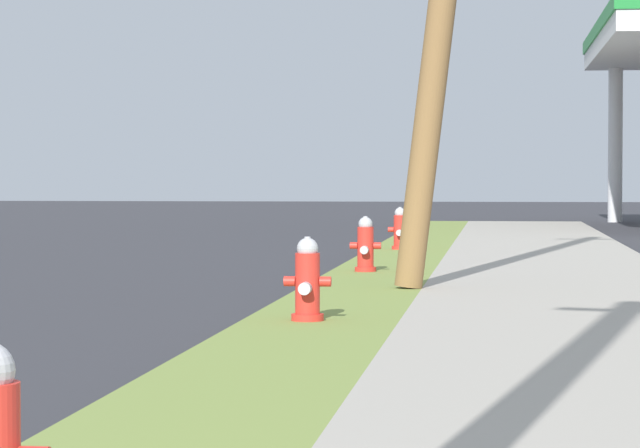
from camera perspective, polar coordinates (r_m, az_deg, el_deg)
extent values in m
cylinder|color=red|center=(13.09, -0.49, -3.62)|extent=(0.29, 0.29, 0.06)
cylinder|color=red|center=(13.07, -0.49, -2.44)|extent=(0.22, 0.22, 0.60)
sphere|color=#B2B2B7|center=(13.05, -0.49, -0.95)|extent=(0.19, 0.19, 0.19)
cylinder|color=#B2B2B7|center=(13.05, -0.49, -0.60)|extent=(0.06, 0.06, 0.05)
cylinder|color=red|center=(13.09, -1.18, -2.22)|extent=(0.10, 0.09, 0.09)
cylinder|color=red|center=(13.05, 0.21, -2.24)|extent=(0.10, 0.09, 0.09)
cylinder|color=#B2B2B7|center=(12.90, -0.58, -2.51)|extent=(0.11, 0.12, 0.11)
cylinder|color=red|center=(19.87, 1.77, -1.76)|extent=(0.29, 0.29, 0.06)
cylinder|color=red|center=(19.85, 1.77, -0.98)|extent=(0.22, 0.22, 0.60)
sphere|color=#B2B2B7|center=(19.84, 1.77, 0.00)|extent=(0.19, 0.19, 0.19)
cylinder|color=#B2B2B7|center=(19.84, 1.77, 0.23)|extent=(0.06, 0.06, 0.05)
cylinder|color=red|center=(19.87, 1.31, -0.84)|extent=(0.10, 0.09, 0.09)
cylinder|color=red|center=(19.84, 2.23, -0.84)|extent=(0.10, 0.09, 0.09)
cylinder|color=#B2B2B7|center=(19.68, 1.72, -1.01)|extent=(0.11, 0.12, 0.11)
cylinder|color=red|center=(25.93, 3.11, -0.92)|extent=(0.29, 0.29, 0.06)
cylinder|color=red|center=(25.92, 3.11, -0.32)|extent=(0.22, 0.22, 0.60)
sphere|color=#B2B2B7|center=(25.91, 3.11, 0.43)|extent=(0.19, 0.19, 0.19)
cylinder|color=#B2B2B7|center=(25.90, 3.11, 0.61)|extent=(0.06, 0.06, 0.05)
cylinder|color=red|center=(25.93, 2.75, -0.21)|extent=(0.10, 0.09, 0.09)
cylinder|color=red|center=(25.91, 3.46, -0.22)|extent=(0.10, 0.09, 0.09)
cylinder|color=#B2B2B7|center=(25.75, 3.08, -0.34)|extent=(0.11, 0.12, 0.11)
cylinder|color=silver|center=(46.12, 11.34, 3.00)|extent=(0.44, 0.44, 4.71)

